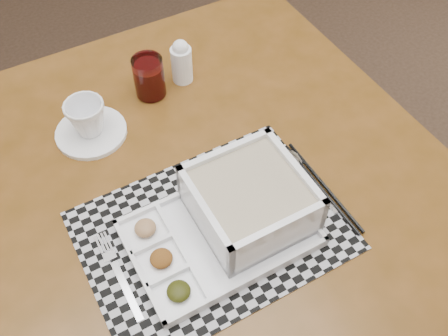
{
  "coord_description": "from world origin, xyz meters",
  "views": [
    {
      "loc": [
        -0.05,
        -0.6,
        1.56
      ],
      "look_at": [
        0.25,
        -0.14,
        0.86
      ],
      "focal_mm": 40.0,
      "sensor_mm": 36.0,
      "label": 1
    }
  ],
  "objects_px": {
    "dining_table": "(189,207)",
    "cup": "(87,118)",
    "creamer_bottle": "(182,61)",
    "serving_tray": "(242,209)",
    "juice_glass": "(149,79)"
  },
  "relations": [
    {
      "from": "cup",
      "to": "juice_glass",
      "type": "xyz_separation_m",
      "value": [
        0.16,
        0.04,
        -0.0
      ]
    },
    {
      "from": "creamer_bottle",
      "to": "serving_tray",
      "type": "bearing_deg",
      "value": -104.7
    },
    {
      "from": "juice_glass",
      "to": "cup",
      "type": "bearing_deg",
      "value": -166.35
    },
    {
      "from": "cup",
      "to": "creamer_bottle",
      "type": "height_order",
      "value": "creamer_bottle"
    },
    {
      "from": "cup",
      "to": "juice_glass",
      "type": "height_order",
      "value": "juice_glass"
    },
    {
      "from": "serving_tray",
      "to": "creamer_bottle",
      "type": "xyz_separation_m",
      "value": [
        0.1,
        0.4,
        0.01
      ]
    },
    {
      "from": "dining_table",
      "to": "serving_tray",
      "type": "relative_size",
      "value": 3.23
    },
    {
      "from": "juice_glass",
      "to": "creamer_bottle",
      "type": "bearing_deg",
      "value": 2.88
    },
    {
      "from": "serving_tray",
      "to": "creamer_bottle",
      "type": "relative_size",
      "value": 3.1
    },
    {
      "from": "serving_tray",
      "to": "cup",
      "type": "distance_m",
      "value": 0.38
    },
    {
      "from": "cup",
      "to": "serving_tray",
      "type": "bearing_deg",
      "value": -90.64
    },
    {
      "from": "dining_table",
      "to": "creamer_bottle",
      "type": "xyz_separation_m",
      "value": [
        0.15,
        0.27,
        0.13
      ]
    },
    {
      "from": "creamer_bottle",
      "to": "cup",
      "type": "bearing_deg",
      "value": -169.95
    },
    {
      "from": "dining_table",
      "to": "cup",
      "type": "relative_size",
      "value": 13.18
    },
    {
      "from": "dining_table",
      "to": "cup",
      "type": "distance_m",
      "value": 0.28
    }
  ]
}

